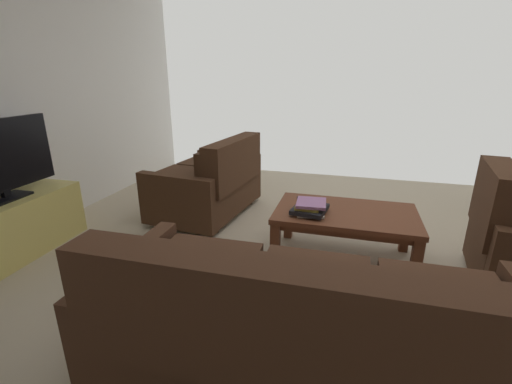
{
  "coord_description": "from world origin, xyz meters",
  "views": [
    {
      "loc": [
        0.08,
        2.43,
        1.43
      ],
      "look_at": [
        0.7,
        0.2,
        0.65
      ],
      "focal_mm": 24.23,
      "sensor_mm": 36.0,
      "label": 1
    }
  ],
  "objects_px": {
    "coffee_table": "(345,219)",
    "tv_remote": "(302,200)",
    "sofa_main": "(307,332)",
    "book_stack": "(310,207)",
    "tv_stand": "(14,227)",
    "loveseat_near": "(211,183)"
  },
  "relations": [
    {
      "from": "coffee_table",
      "to": "tv_remote",
      "type": "xyz_separation_m",
      "value": [
        0.36,
        -0.13,
        0.07
      ]
    },
    {
      "from": "sofa_main",
      "to": "book_stack",
      "type": "relative_size",
      "value": 6.25
    },
    {
      "from": "sofa_main",
      "to": "tv_remote",
      "type": "distance_m",
      "value": 1.49
    },
    {
      "from": "sofa_main",
      "to": "coffee_table",
      "type": "xyz_separation_m",
      "value": [
        -0.12,
        -1.34,
        0.0
      ]
    },
    {
      "from": "coffee_table",
      "to": "tv_stand",
      "type": "bearing_deg",
      "value": 13.57
    },
    {
      "from": "tv_stand",
      "to": "book_stack",
      "type": "xyz_separation_m",
      "value": [
        -2.35,
        -0.52,
        0.22
      ]
    },
    {
      "from": "sofa_main",
      "to": "book_stack",
      "type": "bearing_deg",
      "value": -83.23
    },
    {
      "from": "sofa_main",
      "to": "tv_remote",
      "type": "relative_size",
      "value": 12.14
    },
    {
      "from": "book_stack",
      "to": "tv_stand",
      "type": "bearing_deg",
      "value": 12.49
    },
    {
      "from": "coffee_table",
      "to": "tv_remote",
      "type": "bearing_deg",
      "value": -19.8
    },
    {
      "from": "tv_stand",
      "to": "tv_remote",
      "type": "height_order",
      "value": "tv_stand"
    },
    {
      "from": "coffee_table",
      "to": "book_stack",
      "type": "bearing_deg",
      "value": 22.57
    },
    {
      "from": "tv_remote",
      "to": "coffee_table",
      "type": "bearing_deg",
      "value": 160.2
    },
    {
      "from": "tv_stand",
      "to": "loveseat_near",
      "type": "bearing_deg",
      "value": -134.09
    },
    {
      "from": "coffee_table",
      "to": "tv_stand",
      "type": "xyz_separation_m",
      "value": [
        2.62,
        0.63,
        -0.11
      ]
    },
    {
      "from": "coffee_table",
      "to": "book_stack",
      "type": "relative_size",
      "value": 3.46
    },
    {
      "from": "loveseat_near",
      "to": "tv_stand",
      "type": "relative_size",
      "value": 1.15
    },
    {
      "from": "loveseat_near",
      "to": "tv_stand",
      "type": "bearing_deg",
      "value": 45.91
    },
    {
      "from": "sofa_main",
      "to": "book_stack",
      "type": "distance_m",
      "value": 1.24
    },
    {
      "from": "sofa_main",
      "to": "tv_stand",
      "type": "xyz_separation_m",
      "value": [
        2.5,
        -0.71,
        -0.11
      ]
    },
    {
      "from": "loveseat_near",
      "to": "coffee_table",
      "type": "distance_m",
      "value": 1.53
    },
    {
      "from": "sofa_main",
      "to": "tv_stand",
      "type": "relative_size",
      "value": 1.77
    }
  ]
}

